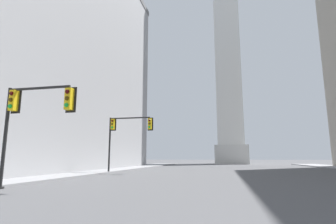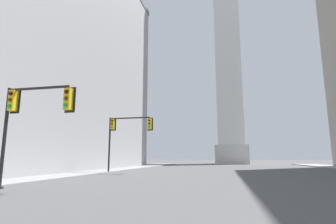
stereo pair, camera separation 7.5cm
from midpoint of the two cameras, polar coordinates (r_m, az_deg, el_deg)
The scene contains 5 objects.
sidewalk_left at distance 28.67m, azimuth -16.99°, elevation -12.41°, with size 5.00×78.46×0.15m, color gray.
building_left at distance 38.96m, azimuth -29.17°, elevation 12.85°, with size 20.58×43.58×31.54m.
obelisk at distance 75.60m, azimuth 12.59°, elevation 18.00°, with size 7.83×7.83×75.51m.
traffic_light_near_left at distance 15.32m, azimuth -27.92°, elevation 0.26°, with size 4.05×0.50×5.22m.
traffic_light_mid_left at distance 27.46m, azimuth -9.49°, elevation -3.93°, with size 4.80×0.50×5.69m.
Camera 2 is at (-1.67, -1.57, 1.55)m, focal length 28.00 mm.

